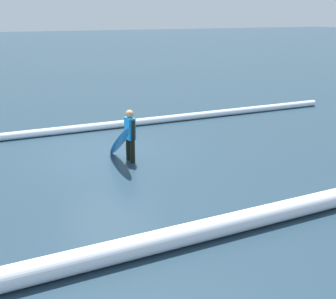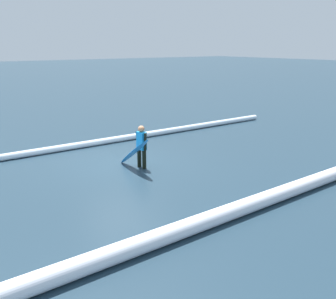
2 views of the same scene
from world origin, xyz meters
TOP-DOWN VIEW (x-y plane):
  - ground_plane at (0.00, 0.00)m, footprint 180.20×180.20m
  - surfer at (-0.38, 0.75)m, footprint 0.22×0.58m
  - surfboard at (-0.06, 0.77)m, footprint 0.39×1.91m
  - wave_crest_foreground at (0.94, -3.00)m, footprint 22.87×0.64m
  - wave_crest_midground at (0.40, 5.63)m, footprint 23.34×1.33m

SIDE VIEW (x-z plane):
  - ground_plane at x=0.00m, z-range 0.00..0.00m
  - wave_crest_foreground at x=0.94m, z-range 0.00..0.26m
  - wave_crest_midground at x=0.40m, z-range 0.00..0.40m
  - surfboard at x=-0.06m, z-range -0.02..1.24m
  - surfer at x=-0.38m, z-range 0.08..1.55m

